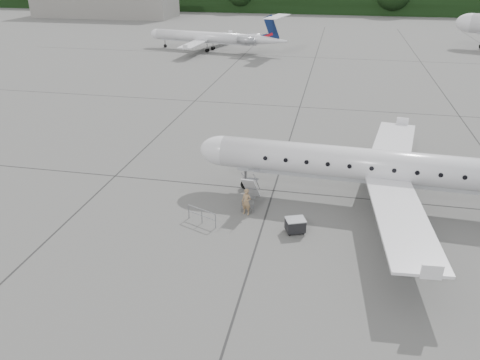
# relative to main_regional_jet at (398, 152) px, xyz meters

# --- Properties ---
(ground) EXTENTS (320.00, 320.00, 0.00)m
(ground) POSITION_rel_main_regional_jet_xyz_m (-1.58, -7.13, -3.93)
(ground) COLOR #5B5B58
(ground) RESTS_ON ground
(treeline) EXTENTS (260.00, 4.00, 8.00)m
(treeline) POSITION_rel_main_regional_jet_xyz_m (-1.58, 122.87, 0.07)
(treeline) COLOR black
(treeline) RESTS_ON ground
(main_regional_jet) EXTENTS (31.63, 23.42, 7.87)m
(main_regional_jet) POSITION_rel_main_regional_jet_xyz_m (0.00, 0.00, 0.00)
(main_regional_jet) COLOR silver
(main_regional_jet) RESTS_ON ground
(airstair) EXTENTS (0.95, 2.44, 2.47)m
(airstair) POSITION_rel_main_regional_jet_xyz_m (-9.46, -1.94, -2.70)
(airstair) COLOR silver
(airstair) RESTS_ON ground
(passenger) EXTENTS (0.77, 0.63, 1.84)m
(passenger) POSITION_rel_main_regional_jet_xyz_m (-9.52, -3.29, -3.02)
(passenger) COLOR #937450
(passenger) RESTS_ON ground
(safety_railing) EXTENTS (2.06, 0.93, 1.00)m
(safety_railing) POSITION_rel_main_regional_jet_xyz_m (-12.10, -5.03, -3.43)
(safety_railing) COLOR gray
(safety_railing) RESTS_ON ground
(baggage_cart) EXTENTS (1.40, 1.28, 0.99)m
(baggage_cart) POSITION_rel_main_regional_jet_xyz_m (-6.11, -4.92, -3.44)
(baggage_cart) COLOR black
(baggage_cart) RESTS_ON ground
(bg_regional_left) EXTENTS (28.74, 23.04, 6.74)m
(bg_regional_left) POSITION_rel_main_regional_jet_xyz_m (-28.55, 55.31, -0.57)
(bg_regional_left) COLOR silver
(bg_regional_left) RESTS_ON ground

